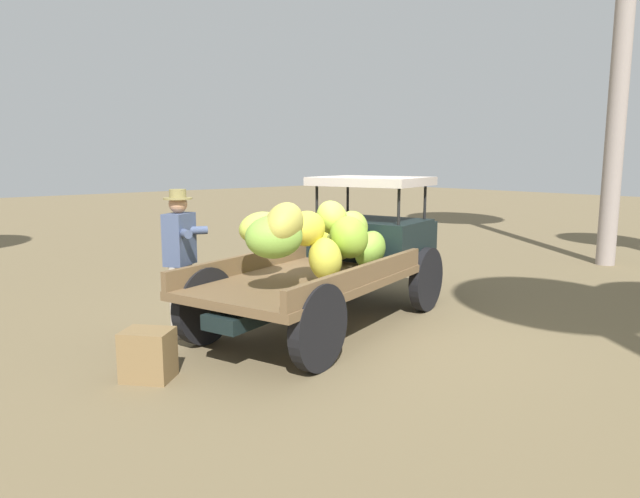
% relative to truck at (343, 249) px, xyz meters
% --- Properties ---
extents(ground_plane, '(60.00, 60.00, 0.00)m').
position_rel_truck_xyz_m(ground_plane, '(-0.09, -0.08, -0.97)').
color(ground_plane, brown).
extents(truck, '(4.66, 2.68, 1.90)m').
position_rel_truck_xyz_m(truck, '(0.00, 0.00, 0.00)').
color(truck, black).
rests_on(truck, ground).
extents(farmer, '(0.58, 0.55, 1.80)m').
position_rel_truck_xyz_m(farmer, '(-1.93, 0.83, 0.06)').
color(farmer, '#B7AB9B').
rests_on(farmer, ground).
extents(wooden_crate, '(0.58, 0.59, 0.50)m').
position_rel_truck_xyz_m(wooden_crate, '(-2.88, -0.23, -0.72)').
color(wooden_crate, olive).
rests_on(wooden_crate, ground).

